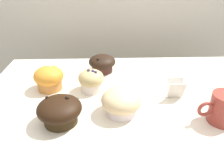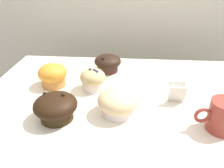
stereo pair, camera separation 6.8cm
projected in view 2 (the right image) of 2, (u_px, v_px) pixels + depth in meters
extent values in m
cube|color=beige|center=(133.00, 46.00, 1.24)|extent=(3.20, 0.10, 1.80)
cylinder|color=#C77E3C|center=(53.00, 79.00, 0.75)|extent=(0.08, 0.08, 0.05)
ellipsoid|color=orange|center=(52.00, 73.00, 0.74)|extent=(0.10, 0.10, 0.06)
sphere|color=white|center=(51.00, 63.00, 0.74)|extent=(0.01, 0.01, 0.01)
sphere|color=white|center=(54.00, 63.00, 0.74)|extent=(0.01, 0.01, 0.01)
cylinder|color=#322412|center=(57.00, 112.00, 0.59)|extent=(0.09, 0.09, 0.04)
ellipsoid|color=black|center=(55.00, 105.00, 0.58)|extent=(0.12, 0.12, 0.06)
sphere|color=black|center=(45.00, 94.00, 0.59)|extent=(0.01, 0.01, 0.01)
sphere|color=black|center=(63.00, 95.00, 0.57)|extent=(0.01, 0.01, 0.01)
cylinder|color=#3F241E|center=(108.00, 66.00, 0.86)|extent=(0.08, 0.08, 0.04)
ellipsoid|color=black|center=(108.00, 61.00, 0.85)|extent=(0.10, 0.10, 0.05)
sphere|color=black|center=(103.00, 59.00, 0.82)|extent=(0.01, 0.01, 0.01)
cylinder|color=white|center=(118.00, 107.00, 0.61)|extent=(0.09, 0.09, 0.04)
ellipsoid|color=beige|center=(118.00, 101.00, 0.60)|extent=(0.11, 0.11, 0.07)
cylinder|color=silver|center=(93.00, 83.00, 0.73)|extent=(0.07, 0.07, 0.05)
ellipsoid|color=tan|center=(93.00, 77.00, 0.72)|extent=(0.08, 0.08, 0.06)
sphere|color=navy|center=(90.00, 70.00, 0.71)|extent=(0.01, 0.01, 0.01)
sphere|color=navy|center=(94.00, 70.00, 0.70)|extent=(0.01, 0.01, 0.01)
sphere|color=navy|center=(97.00, 72.00, 0.70)|extent=(0.01, 0.01, 0.01)
cylinder|color=#99382D|center=(224.00, 116.00, 0.54)|extent=(0.08, 0.08, 0.08)
torus|color=#99382D|center=(202.00, 115.00, 0.54)|extent=(0.04, 0.01, 0.04)
cube|color=white|center=(176.00, 91.00, 0.67)|extent=(0.05, 0.02, 0.06)
cube|color=silver|center=(177.00, 94.00, 0.65)|extent=(0.05, 0.02, 0.06)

